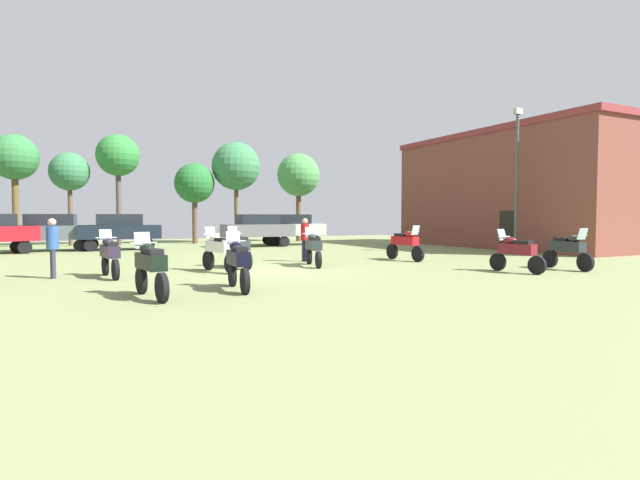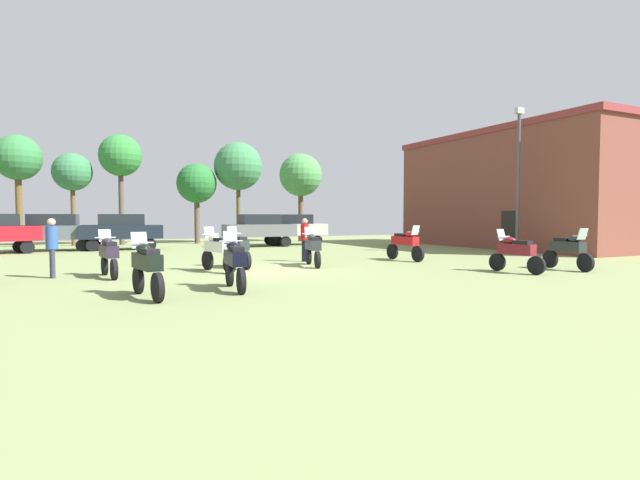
# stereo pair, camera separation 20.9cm
# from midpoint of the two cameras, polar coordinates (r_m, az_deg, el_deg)

# --- Properties ---
(ground_plane) EXTENTS (44.00, 52.00, 0.02)m
(ground_plane) POSITION_cam_midpoint_polar(r_m,az_deg,el_deg) (17.10, -6.11, -3.57)
(ground_plane) COLOR #788752
(brick_building) EXTENTS (6.12, 15.08, 6.96)m
(brick_building) POSITION_cam_midpoint_polar(r_m,az_deg,el_deg) (32.31, 21.38, 5.40)
(brick_building) COLOR brown
(brick_building) RESTS_ON ground
(motorcycle_1) EXTENTS (0.67, 2.20, 1.49)m
(motorcycle_1) POSITION_cam_midpoint_polar(r_m,az_deg,el_deg) (11.92, -19.57, -2.86)
(motorcycle_1) COLOR black
(motorcycle_1) RESTS_ON ground
(motorcycle_2) EXTENTS (0.64, 2.10, 1.46)m
(motorcycle_2) POSITION_cam_midpoint_polar(r_m,az_deg,el_deg) (16.34, -23.56, -1.53)
(motorcycle_2) COLOR black
(motorcycle_2) RESTS_ON ground
(motorcycle_3) EXTENTS (0.65, 2.05, 1.44)m
(motorcycle_3) POSITION_cam_midpoint_polar(r_m,az_deg,el_deg) (17.59, 21.50, -1.24)
(motorcycle_3) COLOR black
(motorcycle_3) RESTS_ON ground
(motorcycle_5) EXTENTS (0.62, 2.16, 1.47)m
(motorcycle_5) POSITION_cam_midpoint_polar(r_m,az_deg,el_deg) (19.30, 26.55, -0.95)
(motorcycle_5) COLOR black
(motorcycle_5) RESTS_ON ground
(motorcycle_7) EXTENTS (0.77, 2.15, 1.51)m
(motorcycle_7) POSITION_cam_midpoint_polar(r_m,az_deg,el_deg) (16.92, -12.02, -1.14)
(motorcycle_7) COLOR black
(motorcycle_7) RESTS_ON ground
(motorcycle_9) EXTENTS (0.62, 2.15, 1.49)m
(motorcycle_9) POSITION_cam_midpoint_polar(r_m,az_deg,el_deg) (18.09, -9.74, -0.89)
(motorcycle_9) COLOR black
(motorcycle_9) RESTS_ON ground
(motorcycle_11) EXTENTS (0.62, 2.14, 1.47)m
(motorcycle_11) POSITION_cam_midpoint_polar(r_m,az_deg,el_deg) (12.65, -9.98, -2.48)
(motorcycle_11) COLOR black
(motorcycle_11) RESTS_ON ground
(motorcycle_12) EXTENTS (0.62, 2.29, 1.50)m
(motorcycle_12) POSITION_cam_midpoint_polar(r_m,az_deg,el_deg) (21.10, 9.57, -0.36)
(motorcycle_12) COLOR black
(motorcycle_12) RESTS_ON ground
(motorcycle_13) EXTENTS (0.75, 2.17, 1.46)m
(motorcycle_13) POSITION_cam_midpoint_polar(r_m,az_deg,el_deg) (18.43, -1.10, -0.83)
(motorcycle_13) COLOR black
(motorcycle_13) RESTS_ON ground
(car_1) EXTENTS (4.48, 2.28, 2.00)m
(car_1) POSITION_cam_midpoint_polar(r_m,az_deg,el_deg) (30.14, -28.91, 1.08)
(car_1) COLOR black
(car_1) RESTS_ON ground
(car_2) EXTENTS (4.45, 2.18, 2.00)m
(car_2) POSITION_cam_midpoint_polar(r_m,az_deg,el_deg) (29.54, -22.37, 1.19)
(car_2) COLOR black
(car_2) RESTS_ON ground
(car_3) EXTENTS (4.30, 1.81, 2.00)m
(car_3) POSITION_cam_midpoint_polar(r_m,az_deg,el_deg) (30.52, -7.42, 1.41)
(car_3) COLOR black
(car_3) RESTS_ON ground
(car_5) EXTENTS (4.55, 2.55, 2.00)m
(car_5) POSITION_cam_midpoint_polar(r_m,az_deg,el_deg) (32.28, -3.55, 1.50)
(car_5) COLOR black
(car_5) RESTS_ON ground
(person_1) EXTENTS (0.44, 0.44, 1.79)m
(person_1) POSITION_cam_midpoint_polar(r_m,az_deg,el_deg) (20.32, -2.06, 0.44)
(person_1) COLOR #242745
(person_1) RESTS_ON ground
(person_3) EXTENTS (0.38, 0.38, 1.81)m
(person_3) POSITION_cam_midpoint_polar(r_m,az_deg,el_deg) (16.87, -28.94, -0.32)
(person_3) COLOR #2B3040
(person_3) RESTS_ON ground
(tree_1) EXTENTS (2.72, 2.72, 5.52)m
(tree_1) POSITION_cam_midpoint_polar(r_m,az_deg,el_deg) (35.04, -14.53, 6.32)
(tree_1) COLOR brown
(tree_1) RESTS_ON ground
(tree_2) EXTENTS (2.71, 2.71, 7.22)m
(tree_2) POSITION_cam_midpoint_polar(r_m,az_deg,el_deg) (35.06, -22.57, 8.93)
(tree_2) COLOR #4D4137
(tree_2) RESTS_ON ground
(tree_3) EXTENTS (3.19, 3.19, 6.58)m
(tree_3) POSITION_cam_midpoint_polar(r_m,az_deg,el_deg) (37.13, -2.68, 7.48)
(tree_3) COLOR brown
(tree_3) RESTS_ON ground
(tree_4) EXTENTS (3.39, 3.39, 7.12)m
(tree_4) POSITION_cam_midpoint_polar(r_m,az_deg,el_deg) (35.59, -9.89, 8.39)
(tree_4) COLOR brown
(tree_4) RESTS_ON ground
(tree_7) EXTENTS (2.41, 2.41, 5.92)m
(tree_7) POSITION_cam_midpoint_polar(r_m,az_deg,el_deg) (35.22, -27.23, 6.98)
(tree_7) COLOR brown
(tree_7) RESTS_ON ground
(tree_8) EXTENTS (2.77, 2.77, 6.86)m
(tree_8) POSITION_cam_midpoint_polar(r_m,az_deg,el_deg) (35.58, -32.09, 8.00)
(tree_8) COLOR brown
(tree_8) RESTS_ON ground
(lamp_post) EXTENTS (0.44, 0.24, 7.29)m
(lamp_post) POSITION_cam_midpoint_polar(r_m,az_deg,el_deg) (26.81, 21.65, 7.21)
(lamp_post) COLOR #47474C
(lamp_post) RESTS_ON ground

